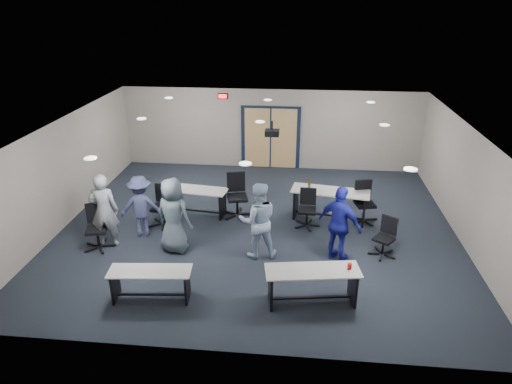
# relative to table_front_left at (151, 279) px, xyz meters

# --- Properties ---
(floor) EXTENTS (10.00, 10.00, 0.00)m
(floor) POSITION_rel_table_front_left_xyz_m (1.80, 3.18, -0.44)
(floor) COLOR black
(floor) RESTS_ON ground
(back_wall) EXTENTS (10.00, 0.04, 2.70)m
(back_wall) POSITION_rel_table_front_left_xyz_m (1.80, 7.68, 0.91)
(back_wall) COLOR gray
(back_wall) RESTS_ON floor
(front_wall) EXTENTS (10.00, 0.04, 2.70)m
(front_wall) POSITION_rel_table_front_left_xyz_m (1.80, -1.32, 0.91)
(front_wall) COLOR gray
(front_wall) RESTS_ON floor
(left_wall) EXTENTS (0.04, 9.00, 2.70)m
(left_wall) POSITION_rel_table_front_left_xyz_m (-3.20, 3.18, 0.91)
(left_wall) COLOR gray
(left_wall) RESTS_ON floor
(right_wall) EXTENTS (0.04, 9.00, 2.70)m
(right_wall) POSITION_rel_table_front_left_xyz_m (6.80, 3.18, 0.91)
(right_wall) COLOR gray
(right_wall) RESTS_ON floor
(ceiling) EXTENTS (10.00, 9.00, 0.04)m
(ceiling) POSITION_rel_table_front_left_xyz_m (1.80, 3.18, 2.26)
(ceiling) COLOR white
(ceiling) RESTS_ON back_wall
(double_door) EXTENTS (2.00, 0.07, 2.20)m
(double_door) POSITION_rel_table_front_left_xyz_m (1.80, 7.65, 0.61)
(double_door) COLOR black
(double_door) RESTS_ON back_wall
(exit_sign) EXTENTS (0.32, 0.07, 0.18)m
(exit_sign) POSITION_rel_table_front_left_xyz_m (0.20, 7.63, 2.01)
(exit_sign) COLOR black
(exit_sign) RESTS_ON back_wall
(ceiling_projector) EXTENTS (0.35, 0.32, 0.37)m
(ceiling_projector) POSITION_rel_table_front_left_xyz_m (2.10, 3.68, 1.96)
(ceiling_projector) COLOR black
(ceiling_projector) RESTS_ON ceiling
(ceiling_can_lights) EXTENTS (6.24, 5.74, 0.02)m
(ceiling_can_lights) POSITION_rel_table_front_left_xyz_m (1.80, 3.43, 2.23)
(ceiling_can_lights) COLOR silver
(ceiling_can_lights) RESTS_ON ceiling
(table_front_left) EXTENTS (1.64, 0.68, 0.65)m
(table_front_left) POSITION_rel_table_front_left_xyz_m (0.00, 0.00, 0.00)
(table_front_left) COLOR beige
(table_front_left) RESTS_ON floor
(table_front_right) EXTENTS (1.89, 0.88, 0.86)m
(table_front_right) POSITION_rel_table_front_left_xyz_m (3.15, 0.20, 0.06)
(table_front_right) COLOR beige
(table_front_right) RESTS_ON floor
(table_back_left) EXTENTS (1.87, 0.84, 0.73)m
(table_back_left) POSITION_rel_table_front_left_xyz_m (0.00, 3.82, 0.06)
(table_back_left) COLOR beige
(table_back_left) RESTS_ON floor
(table_back_right) EXTENTS (2.11, 0.99, 1.13)m
(table_back_right) POSITION_rel_table_front_left_xyz_m (3.64, 3.87, 0.13)
(table_back_right) COLOR beige
(table_back_right) RESTS_ON floor
(chair_back_a) EXTENTS (0.72, 0.72, 1.07)m
(chair_back_a) POSITION_rel_table_front_left_xyz_m (-0.68, 3.08, 0.09)
(chair_back_a) COLOR black
(chair_back_a) RESTS_ON floor
(chair_back_b) EXTENTS (0.91, 0.91, 1.19)m
(chair_back_b) POSITION_rel_table_front_left_xyz_m (1.19, 3.79, 0.15)
(chair_back_b) COLOR black
(chair_back_b) RESTS_ON floor
(chair_back_c) EXTENTS (0.66, 0.66, 1.00)m
(chair_back_c) POSITION_rel_table_front_left_xyz_m (3.05, 3.37, 0.06)
(chair_back_c) COLOR black
(chair_back_c) RESTS_ON floor
(chair_back_d) EXTENTS (0.83, 0.83, 1.09)m
(chair_back_d) POSITION_rel_table_front_left_xyz_m (4.56, 3.82, 0.10)
(chair_back_d) COLOR black
(chair_back_d) RESTS_ON floor
(chair_loose_left) EXTENTS (0.84, 0.84, 1.07)m
(chair_loose_left) POSITION_rel_table_front_left_xyz_m (-1.87, 1.79, 0.09)
(chair_loose_left) COLOR black
(chair_loose_left) RESTS_ON floor
(chair_loose_right) EXTENTS (0.81, 0.81, 0.93)m
(chair_loose_right) POSITION_rel_table_front_left_xyz_m (4.80, 2.12, 0.02)
(chair_loose_right) COLOR black
(chair_loose_right) RESTS_ON floor
(person_gray) EXTENTS (0.73, 0.53, 1.83)m
(person_gray) POSITION_rel_table_front_left_xyz_m (-1.70, 1.95, 0.47)
(person_gray) COLOR gray
(person_gray) RESTS_ON floor
(person_plaid) EXTENTS (1.02, 0.82, 1.80)m
(person_plaid) POSITION_rel_table_front_left_xyz_m (-0.02, 1.88, 0.46)
(person_plaid) COLOR #4E5F6B
(person_plaid) RESTS_ON floor
(person_lightblue) EXTENTS (0.99, 0.84, 1.80)m
(person_lightblue) POSITION_rel_table_front_left_xyz_m (1.93, 1.83, 0.46)
(person_lightblue) COLOR #ABC4E2
(person_lightblue) RESTS_ON floor
(person_navy) EXTENTS (1.11, 0.95, 1.79)m
(person_navy) POSITION_rel_table_front_left_xyz_m (3.75, 1.83, 0.45)
(person_navy) COLOR #1B1E95
(person_navy) RESTS_ON floor
(person_back) EXTENTS (1.12, 0.80, 1.58)m
(person_back) POSITION_rel_table_front_left_xyz_m (-1.02, 2.52, 0.34)
(person_back) COLOR #383E66
(person_back) RESTS_ON floor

